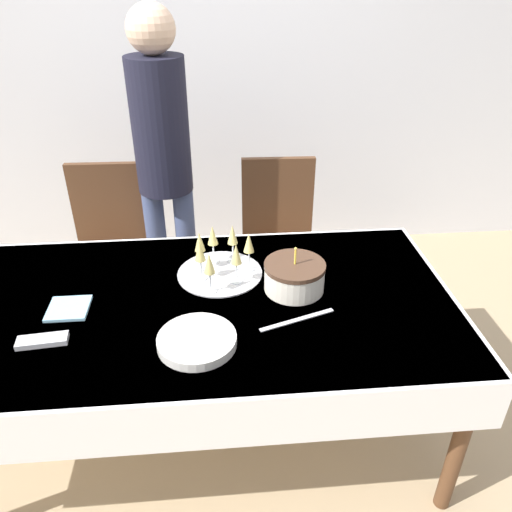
% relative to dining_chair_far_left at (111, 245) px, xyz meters
% --- Properties ---
extents(ground_plane, '(12.00, 12.00, 0.00)m').
position_rel_dining_chair_far_left_xyz_m(ground_plane, '(0.46, -0.84, -0.52)').
color(ground_plane, tan).
extents(wall_back, '(8.00, 0.05, 2.70)m').
position_rel_dining_chair_far_left_xyz_m(wall_back, '(0.46, 0.93, 0.83)').
color(wall_back, silver).
rests_on(wall_back, ground_plane).
extents(dining_table, '(2.08, 1.05, 0.73)m').
position_rel_dining_chair_far_left_xyz_m(dining_table, '(0.46, -0.84, 0.11)').
color(dining_table, white).
rests_on(dining_table, ground_plane).
extents(dining_chair_far_left, '(0.43, 0.43, 0.95)m').
position_rel_dining_chair_far_left_xyz_m(dining_chair_far_left, '(0.00, 0.00, 0.00)').
color(dining_chair_far_left, '#51331E').
rests_on(dining_chair_far_left, ground_plane).
extents(dining_chair_far_right, '(0.43, 0.43, 0.95)m').
position_rel_dining_chair_far_left_xyz_m(dining_chair_far_right, '(0.92, -0.00, 0.00)').
color(dining_chair_far_right, '#51331E').
rests_on(dining_chair_far_right, ground_plane).
extents(birthday_cake, '(0.24, 0.24, 0.19)m').
position_rel_dining_chair_far_left_xyz_m(birthday_cake, '(0.88, -0.79, 0.26)').
color(birthday_cake, silver).
rests_on(birthday_cake, dining_table).
extents(champagne_tray, '(0.36, 0.36, 0.18)m').
position_rel_dining_chair_far_left_xyz_m(champagne_tray, '(0.59, -0.66, 0.29)').
color(champagne_tray, silver).
rests_on(champagne_tray, dining_table).
extents(plate_stack_main, '(0.27, 0.27, 0.03)m').
position_rel_dining_chair_far_left_xyz_m(plate_stack_main, '(0.50, -1.10, 0.22)').
color(plate_stack_main, silver).
rests_on(plate_stack_main, dining_table).
extents(cake_knife, '(0.29, 0.12, 0.00)m').
position_rel_dining_chair_far_left_xyz_m(cake_knife, '(0.86, -1.00, 0.21)').
color(cake_knife, silver).
rests_on(cake_knife, dining_table).
extents(fork_pile, '(0.18, 0.08, 0.02)m').
position_rel_dining_chair_far_left_xyz_m(fork_pile, '(-0.03, -1.04, 0.22)').
color(fork_pile, silver).
rests_on(fork_pile, dining_table).
extents(napkin_pile, '(0.15, 0.15, 0.01)m').
position_rel_dining_chair_far_left_xyz_m(napkin_pile, '(0.01, -0.86, 0.21)').
color(napkin_pile, '#8CC6E0').
rests_on(napkin_pile, dining_table).
extents(person_standing, '(0.28, 0.28, 1.71)m').
position_rel_dining_chair_far_left_xyz_m(person_standing, '(0.33, 0.03, 0.52)').
color(person_standing, '#3F4C72').
rests_on(person_standing, ground_plane).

